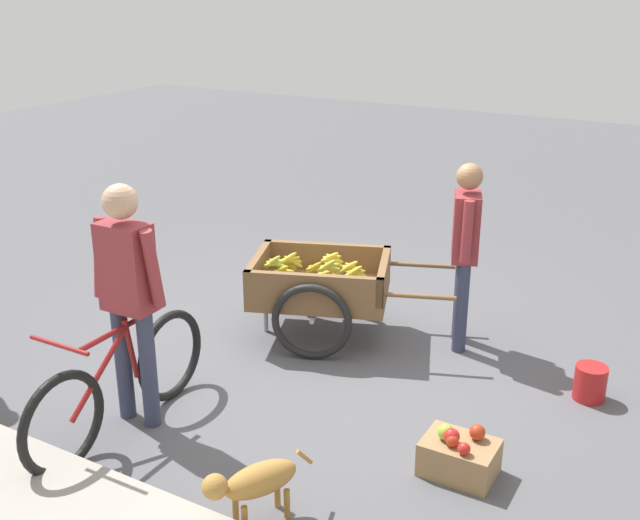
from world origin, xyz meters
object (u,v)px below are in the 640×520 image
(vendor_person, at_px, (465,241))
(bicycle, at_px, (121,384))
(cyclist_person, at_px, (128,284))
(plastic_bucket, at_px, (590,383))
(dog, at_px, (254,482))
(mixed_fruit_crate, at_px, (459,455))
(fruit_cart, at_px, (320,287))

(vendor_person, bearing_deg, bicycle, 57.29)
(bicycle, bearing_deg, vendor_person, -122.71)
(cyclist_person, height_order, plastic_bucket, cyclist_person)
(vendor_person, distance_m, plastic_bucket, 1.40)
(dog, height_order, plastic_bucket, dog)
(vendor_person, xyz_separation_m, plastic_bucket, (-1.11, 0.36, -0.77))
(cyclist_person, height_order, mixed_fruit_crate, cyclist_person)
(fruit_cart, relative_size, mixed_fruit_crate, 4.12)
(bicycle, relative_size, cyclist_person, 1.00)
(bicycle, bearing_deg, plastic_bucket, -143.02)
(fruit_cart, bearing_deg, plastic_bucket, -178.68)
(cyclist_person, xyz_separation_m, dog, (-1.27, 0.48, -0.73))
(fruit_cart, relative_size, plastic_bucket, 7.07)
(dog, bearing_deg, vendor_person, -94.63)
(vendor_person, bearing_deg, cyclist_person, 55.47)
(vendor_person, xyz_separation_m, dog, (0.21, 2.64, -0.63))
(plastic_bucket, bearing_deg, cyclist_person, 34.76)
(dog, bearing_deg, plastic_bucket, -120.16)
(fruit_cart, distance_m, dog, 2.40)
(cyclist_person, height_order, dog, cyclist_person)
(cyclist_person, relative_size, mixed_fruit_crate, 3.77)
(mixed_fruit_crate, bearing_deg, vendor_person, -69.95)
(bicycle, height_order, mixed_fruit_crate, bicycle)
(vendor_person, distance_m, cyclist_person, 2.63)
(fruit_cart, xyz_separation_m, plastic_bucket, (-2.19, -0.05, -0.31))
(mixed_fruit_crate, bearing_deg, bicycle, 17.47)
(fruit_cart, distance_m, vendor_person, 1.24)
(dog, xyz_separation_m, plastic_bucket, (-1.33, -2.28, -0.14))
(cyclist_person, xyz_separation_m, mixed_fruit_crate, (-2.09, -0.51, -0.87))
(bicycle, relative_size, plastic_bucket, 6.48)
(vendor_person, relative_size, plastic_bucket, 5.93)
(plastic_bucket, bearing_deg, vendor_person, -17.81)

